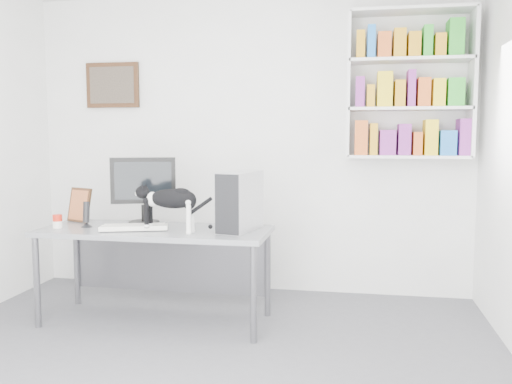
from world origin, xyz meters
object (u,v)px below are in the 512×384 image
monitor (143,190)px  pc_tower (240,201)px  leaning_print (80,204)px  soup_can (58,221)px  cat (171,210)px  desk (156,275)px  bookshelf (409,85)px  keyboard (134,227)px  speaker (86,214)px

monitor → pc_tower: monitor is taller
leaning_print → soup_can: size_ratio=2.80×
cat → pc_tower: bearing=23.8°
cat → desk: bearing=149.4°
soup_can → leaning_print: bearing=86.5°
leaning_print → soup_can: leaning_print is taller
monitor → pc_tower: size_ratio=1.24×
bookshelf → keyboard: 2.52m
desk → soup_can: soup_can is taller
monitor → pc_tower: (0.82, -0.16, -0.05)m
bookshelf → cat: bearing=-150.0°
speaker → cat: (0.71, -0.10, 0.06)m
bookshelf → leaning_print: size_ratio=4.29×
desk → pc_tower: size_ratio=3.97×
monitor → leaning_print: 0.57m
desk → speaker: speaker is taller
monitor → speaker: monitor is taller
monitor → keyboard: (0.03, -0.28, -0.25)m
keyboard → speaker: bearing=155.2°
monitor → cat: (0.34, -0.32, -0.10)m
bookshelf → speaker: (-2.46, -0.91, -1.02)m
monitor → soup_can: (-0.57, -0.31, -0.22)m
speaker → leaning_print: 0.29m
bookshelf → soup_can: bearing=-159.4°
desk → keyboard: keyboard is taller
speaker → soup_can: bearing=-162.7°
soup_can → speaker: bearing=22.8°
pc_tower → leaning_print: (-1.37, 0.16, -0.07)m
leaning_print → soup_can: bearing=-70.9°
keyboard → monitor: bearing=79.0°
desk → pc_tower: (0.65, 0.04, 0.58)m
keyboard → speaker: 0.42m
desk → leaning_print: leaning_print is taller
soup_can → keyboard: bearing=3.1°
keyboard → cat: bearing=-26.4°
desk → cat: 0.57m
monitor → cat: monitor is taller
speaker → cat: size_ratio=0.38×
bookshelf → monitor: 2.36m
bookshelf → speaker: bookshelf is taller
cat → keyboard: bearing=176.5°
desk → soup_can: (-0.74, -0.11, 0.41)m
bookshelf → speaker: size_ratio=6.02×
leaning_print → soup_can: 0.32m
keyboard → leaning_print: size_ratio=1.71×
soup_can → cat: (0.91, -0.01, 0.11)m
leaning_print → cat: size_ratio=0.54×
bookshelf → pc_tower: bearing=-146.2°
leaning_print → bookshelf: bearing=37.2°
monitor → soup_can: size_ratio=5.25×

